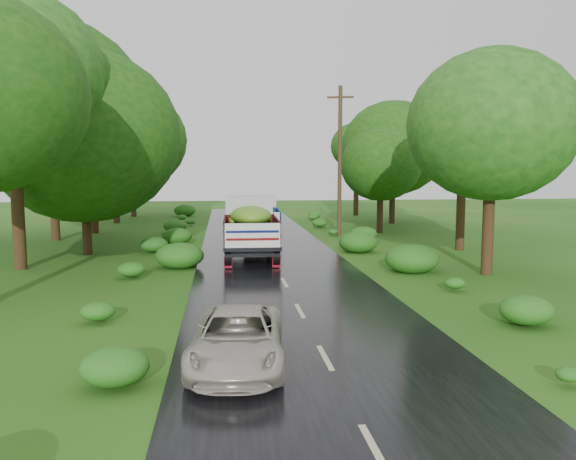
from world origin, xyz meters
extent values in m
plane|color=#194C10|center=(0.00, 0.00, 0.00)|extent=(120.00, 120.00, 0.00)
cube|color=black|center=(0.00, 5.00, 0.01)|extent=(6.50, 80.00, 0.02)
cube|color=#BFB78C|center=(0.00, -4.00, 0.02)|extent=(0.12, 1.60, 0.00)
cube|color=#BFB78C|center=(0.00, 0.00, 0.02)|extent=(0.12, 1.60, 0.00)
cube|color=#BFB78C|center=(0.00, 4.00, 0.02)|extent=(0.12, 1.60, 0.00)
cube|color=#BFB78C|center=(0.00, 8.00, 0.02)|extent=(0.12, 1.60, 0.00)
cube|color=#BFB78C|center=(0.00, 12.00, 0.02)|extent=(0.12, 1.60, 0.00)
cube|color=#BFB78C|center=(0.00, 16.00, 0.02)|extent=(0.12, 1.60, 0.00)
cube|color=#BFB78C|center=(0.00, 20.00, 0.02)|extent=(0.12, 1.60, 0.00)
cube|color=#BFB78C|center=(0.00, 24.00, 0.02)|extent=(0.12, 1.60, 0.00)
cube|color=#BFB78C|center=(0.00, 28.00, 0.02)|extent=(0.12, 1.60, 0.00)
cube|color=#BFB78C|center=(0.00, 32.00, 0.02)|extent=(0.12, 1.60, 0.00)
cube|color=#BFB78C|center=(0.00, 36.00, 0.02)|extent=(0.12, 1.60, 0.00)
cube|color=#BFB78C|center=(0.00, 40.00, 0.02)|extent=(0.12, 1.60, 0.00)
cube|color=black|center=(-0.94, 13.58, 0.66)|extent=(1.84, 5.71, 0.28)
cylinder|color=black|center=(-1.88, 15.66, 0.50)|extent=(0.30, 1.01, 1.01)
cylinder|color=black|center=(0.07, 15.63, 0.50)|extent=(0.30, 1.01, 1.01)
cylinder|color=black|center=(-1.94, 12.30, 0.50)|extent=(0.30, 1.01, 1.01)
cylinder|color=black|center=(0.01, 12.27, 0.50)|extent=(0.30, 1.01, 1.01)
cylinder|color=black|center=(-1.96, 11.27, 0.50)|extent=(0.30, 1.01, 1.01)
cylinder|color=black|center=(-0.01, 11.24, 0.50)|extent=(0.30, 1.01, 1.01)
cube|color=maroon|center=(-1.97, 10.93, 0.28)|extent=(0.34, 0.05, 0.45)
cube|color=maroon|center=(-0.01, 10.89, 0.28)|extent=(0.34, 0.05, 0.45)
cube|color=silver|center=(-0.90, 15.85, 1.75)|extent=(2.26, 1.96, 1.92)
cube|color=black|center=(-0.96, 12.52, 0.88)|extent=(2.40, 4.38, 0.16)
cube|color=#3F120B|center=(-2.08, 12.54, 1.44)|extent=(0.16, 4.34, 0.96)
cube|color=#3F120B|center=(0.16, 12.50, 1.44)|extent=(0.16, 4.34, 0.96)
cube|color=#3F120B|center=(-0.92, 14.65, 1.44)|extent=(2.32, 0.12, 0.96)
cube|color=silver|center=(-1.00, 10.39, 1.44)|extent=(2.32, 0.12, 0.96)
ellipsoid|color=#488518|center=(-0.96, 12.52, 2.04)|extent=(2.01, 3.68, 1.01)
cube|color=black|center=(0.07, 21.58, 0.58)|extent=(1.72, 5.08, 0.25)
cylinder|color=black|center=(-0.73, 23.43, 0.45)|extent=(0.28, 0.90, 0.89)
cylinder|color=black|center=(1.00, 23.37, 0.45)|extent=(0.28, 0.90, 0.89)
cylinder|color=black|center=(-0.84, 20.47, 0.45)|extent=(0.28, 0.90, 0.89)
cylinder|color=black|center=(0.89, 20.41, 0.45)|extent=(0.28, 0.90, 0.89)
cylinder|color=black|center=(-0.87, 19.56, 0.45)|extent=(0.28, 0.90, 0.89)
cylinder|color=black|center=(0.86, 19.49, 0.45)|extent=(0.28, 0.90, 0.89)
cube|color=maroon|center=(-0.88, 19.25, 0.25)|extent=(0.30, 0.05, 0.40)
cube|color=maroon|center=(0.85, 19.19, 0.25)|extent=(0.30, 0.05, 0.40)
cube|color=silver|center=(0.14, 23.58, 1.55)|extent=(2.03, 1.76, 1.69)
cube|color=black|center=(0.03, 20.64, 0.78)|extent=(2.19, 3.91, 0.14)
cube|color=navy|center=(-0.96, 20.68, 1.27)|extent=(0.21, 3.84, 0.85)
cube|color=navy|center=(1.02, 20.61, 1.27)|extent=(0.21, 3.84, 0.85)
cube|color=navy|center=(0.10, 22.52, 1.27)|extent=(2.05, 0.15, 0.85)
cube|color=silver|center=(-0.03, 18.76, 1.27)|extent=(2.05, 0.15, 0.85)
ellipsoid|color=#488518|center=(0.03, 20.64, 1.80)|extent=(1.84, 3.28, 0.89)
imported|color=#BBB2A6|center=(-1.87, -0.24, 0.58)|extent=(2.20, 4.18, 1.12)
cylinder|color=#382616|center=(4.77, 21.40, 4.44)|extent=(0.30, 0.30, 8.87)
cube|color=#382616|center=(4.77, 21.40, 8.21)|extent=(1.53, 0.51, 0.11)
cylinder|color=black|center=(-10.29, 11.96, 4.44)|extent=(0.49, 0.49, 8.88)
ellipsoid|color=#11440D|center=(-10.29, 11.96, 7.81)|extent=(3.79, 3.79, 3.41)
cylinder|color=black|center=(-8.53, 15.71, 3.15)|extent=(0.43, 0.43, 6.31)
ellipsoid|color=#11440D|center=(-8.53, 15.71, 5.55)|extent=(4.23, 4.23, 3.80)
cylinder|color=black|center=(-11.60, 21.43, 4.28)|extent=(0.49, 0.49, 8.56)
ellipsoid|color=#11440D|center=(-11.60, 21.43, 7.54)|extent=(4.61, 4.61, 4.15)
cylinder|color=black|center=(-10.17, 24.83, 3.58)|extent=(0.45, 0.45, 7.17)
ellipsoid|color=#11440D|center=(-10.17, 24.83, 6.31)|extent=(3.40, 3.40, 3.06)
cylinder|color=black|center=(-10.06, 31.45, 4.26)|extent=(0.48, 0.48, 8.51)
ellipsoid|color=#11440D|center=(-10.06, 31.45, 7.49)|extent=(3.81, 3.81, 3.43)
cylinder|color=black|center=(-9.69, 37.13, 3.65)|extent=(0.46, 0.46, 7.31)
ellipsoid|color=#11440D|center=(-9.69, 37.13, 6.43)|extent=(4.29, 4.29, 3.86)
cylinder|color=black|center=(7.89, 8.74, 3.22)|extent=(0.43, 0.43, 6.44)
ellipsoid|color=#184812|center=(7.89, 8.74, 5.66)|extent=(3.55, 3.55, 3.20)
cylinder|color=black|center=(9.61, 15.17, 3.29)|extent=(0.44, 0.44, 6.58)
ellipsoid|color=#184812|center=(9.61, 15.17, 5.79)|extent=(3.30, 3.30, 2.97)
cylinder|color=black|center=(7.70, 22.95, 2.44)|extent=(0.40, 0.40, 4.88)
ellipsoid|color=#184812|center=(7.70, 22.95, 4.30)|extent=(3.18, 3.18, 2.87)
cylinder|color=black|center=(10.30, 28.83, 3.15)|extent=(0.43, 0.43, 6.30)
ellipsoid|color=#184812|center=(10.30, 28.83, 5.55)|extent=(3.91, 3.91, 3.52)
cylinder|color=black|center=(9.33, 36.19, 3.40)|extent=(0.44, 0.44, 6.79)
ellipsoid|color=#184812|center=(9.33, 36.19, 5.98)|extent=(3.00, 3.00, 2.70)
camera|label=1|loc=(-2.13, -11.47, 4.05)|focal=35.00mm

